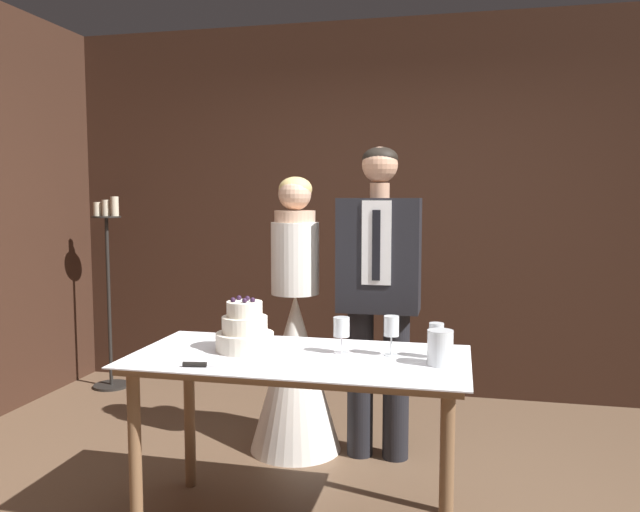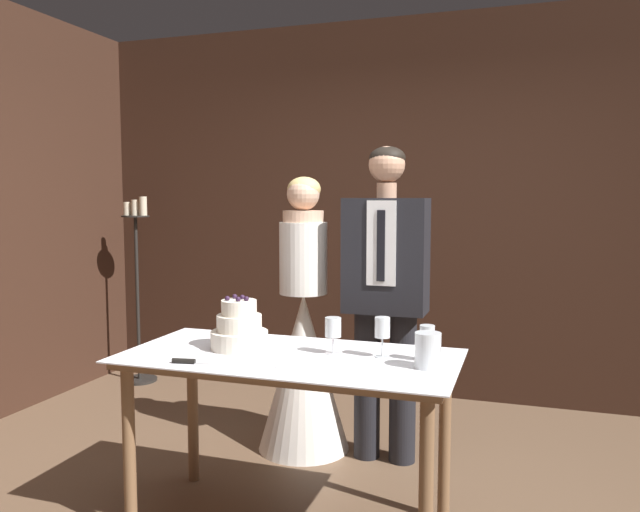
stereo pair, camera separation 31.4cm
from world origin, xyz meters
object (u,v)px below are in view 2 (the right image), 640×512
cake_table (290,376)px  hurricane_candle (428,351)px  tiered_cake (239,329)px  wine_glass_far (382,330)px  candle_stand (138,289)px  bride (304,352)px  wine_glass_middle (333,329)px  wine_glass_near (427,337)px  cake_knife (204,363)px  groom (386,286)px

cake_table → hurricane_candle: bearing=-1.7°
tiered_cake → wine_glass_far: bearing=4.5°
cake_table → candle_stand: (-1.99, 1.73, 0.06)m
hurricane_candle → tiered_cake: bearing=176.0°
cake_table → bride: bride is taller
tiered_cake → hurricane_candle: tiered_cake is taller
wine_glass_middle → candle_stand: bearing=142.8°
hurricane_candle → candle_stand: bearing=146.2°
wine_glass_near → bride: bride is taller
cake_knife → wine_glass_near: bearing=12.4°
cake_table → wine_glass_middle: 0.29m
tiered_cake → bride: bearing=88.5°
cake_table → candle_stand: 2.63m
cake_table → wine_glass_far: wine_glass_far is taller
wine_glass_near → wine_glass_far: size_ratio=0.87×
wine_glass_far → candle_stand: 2.89m
tiered_cake → bride: size_ratio=0.16×
bride → tiered_cake: bearing=-91.5°
cake_knife → bride: bearing=78.6°
hurricane_candle → wine_glass_far: bearing=152.4°
tiered_cake → groom: 0.97m
cake_table → hurricane_candle: hurricane_candle is taller
tiered_cake → bride: (0.02, 0.82, -0.30)m
wine_glass_middle → hurricane_candle: size_ratio=1.11×
groom → cake_knife: bearing=-115.4°
bride → candle_stand: bride is taller
bride → candle_stand: bearing=153.6°
tiered_cake → cake_knife: 0.31m
hurricane_candle → bride: size_ratio=0.09×
wine_glass_middle → wine_glass_far: wine_glass_far is taller
tiered_cake → candle_stand: size_ratio=0.18×
wine_glass_near → hurricane_candle: wine_glass_near is taller
cake_table → bride: 0.90m
cake_knife → hurricane_candle: 0.94m
tiered_cake → wine_glass_near: size_ratio=1.72×
cake_knife → wine_glass_near: 0.95m
wine_glass_near → bride: bearing=137.6°
wine_glass_far → candle_stand: candle_stand is taller
hurricane_candle → candle_stand: size_ratio=0.10×
wine_glass_middle → candle_stand: size_ratio=0.11×
hurricane_candle → candle_stand: 3.13m
tiered_cake → candle_stand: 2.41m
cake_table → cake_knife: size_ratio=3.31×
tiered_cake → wine_glass_middle: size_ratio=1.62×
wine_glass_far → hurricane_candle: 0.25m
cake_table → cake_knife: cake_knife is taller
cake_table → wine_glass_near: size_ratio=9.61×
tiered_cake → cake_knife: tiered_cake is taller
wine_glass_near → groom: (-0.35, 0.77, 0.10)m
hurricane_candle → cake_table: bearing=178.3°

